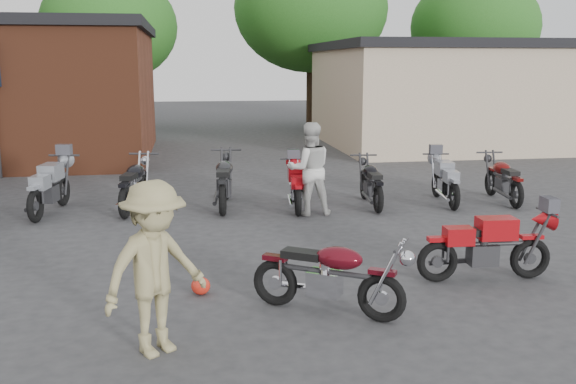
{
  "coord_description": "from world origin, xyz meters",
  "views": [
    {
      "loc": [
        -1.75,
        -7.86,
        2.99
      ],
      "look_at": [
        -0.13,
        2.41,
        0.9
      ],
      "focal_mm": 40.0,
      "sensor_mm": 36.0,
      "label": 1
    }
  ],
  "objects": [
    {
      "name": "ground",
      "position": [
        0.0,
        0.0,
        0.0
      ],
      "size": [
        90.0,
        90.0,
        0.0
      ],
      "primitive_type": "plane",
      "color": "#313133"
    },
    {
      "name": "row_bike_7",
      "position": [
        5.06,
        5.07,
        0.55
      ],
      "size": [
        0.79,
        1.95,
        1.1
      ],
      "primitive_type": null,
      "rotation": [
        0.0,
        0.0,
        1.49
      ],
      "color": "#590C0B",
      "rests_on": "ground"
    },
    {
      "name": "person_tan",
      "position": [
        -2.12,
        -1.44,
        0.92
      ],
      "size": [
        1.37,
        1.24,
        1.84
      ],
      "primitive_type": "imported",
      "rotation": [
        0.0,
        0.0,
        0.61
      ],
      "color": "#998E5F",
      "rests_on": "ground"
    },
    {
      "name": "stucco_building",
      "position": [
        8.5,
        15.0,
        1.75
      ],
      "size": [
        10.0,
        8.0,
        3.5
      ],
      "primitive_type": "cube",
      "color": "tan",
      "rests_on": "ground"
    },
    {
      "name": "row_bike_3",
      "position": [
        -1.01,
        5.47,
        0.62
      ],
      "size": [
        0.92,
        2.19,
        1.24
      ],
      "primitive_type": null,
      "rotation": [
        0.0,
        0.0,
        1.47
      ],
      "color": "black",
      "rests_on": "ground"
    },
    {
      "name": "row_bike_1",
      "position": [
        -4.53,
        5.43,
        0.6
      ],
      "size": [
        1.0,
        2.14,
        1.19
      ],
      "primitive_type": null,
      "rotation": [
        0.0,
        0.0,
        1.41
      ],
      "color": "gray",
      "rests_on": "ground"
    },
    {
      "name": "vintage_motorcycle",
      "position": [
        -0.11,
        -0.68,
        0.55
      ],
      "size": [
        1.92,
        1.53,
        1.09
      ],
      "primitive_type": null,
      "rotation": [
        0.0,
        0.0,
        -0.56
      ],
      "color": "#4D0912",
      "rests_on": "ground"
    },
    {
      "name": "tree_3",
      "position": [
        12.0,
        22.0,
        3.8
      ],
      "size": [
        6.08,
        6.08,
        7.6
      ],
      "primitive_type": null,
      "color": "#1D5516",
      "rests_on": "ground"
    },
    {
      "name": "tree_2",
      "position": [
        4.0,
        22.0,
        4.4
      ],
      "size": [
        7.04,
        7.04,
        8.8
      ],
      "primitive_type": null,
      "color": "#1D5516",
      "rests_on": "ground"
    },
    {
      "name": "person_light",
      "position": [
        0.63,
        4.51,
        0.93
      ],
      "size": [
        0.92,
        0.73,
        1.86
      ],
      "primitive_type": "imported",
      "rotation": [
        0.0,
        0.0,
        3.16
      ],
      "color": "silver",
      "rests_on": "ground"
    },
    {
      "name": "sportbike",
      "position": [
        2.33,
        0.19,
        0.54
      ],
      "size": [
        1.89,
        0.69,
        1.08
      ],
      "primitive_type": null,
      "rotation": [
        0.0,
        0.0,
        -0.04
      ],
      "color": "#B60F15",
      "rests_on": "ground"
    },
    {
      "name": "row_bike_4",
      "position": [
        0.45,
        5.09,
        0.53
      ],
      "size": [
        0.78,
        1.87,
        1.05
      ],
      "primitive_type": null,
      "rotation": [
        0.0,
        0.0,
        1.47
      ],
      "color": "#B00E17",
      "rests_on": "ground"
    },
    {
      "name": "row_bike_2",
      "position": [
        -2.87,
        5.48,
        0.59
      ],
      "size": [
        1.02,
        2.13,
        1.19
      ],
      "primitive_type": null,
      "rotation": [
        0.0,
        0.0,
        1.4
      ],
      "color": "black",
      "rests_on": "ground"
    },
    {
      "name": "helmet",
      "position": [
        -1.64,
        0.24,
        0.12
      ],
      "size": [
        0.26,
        0.26,
        0.23
      ],
      "primitive_type": "ellipsoid",
      "rotation": [
        0.0,
        0.0,
        -0.01
      ],
      "color": "red",
      "rests_on": "ground"
    },
    {
      "name": "tree_1",
      "position": [
        -5.0,
        22.0,
        3.7
      ],
      "size": [
        5.92,
        5.92,
        7.4
      ],
      "primitive_type": null,
      "color": "#1D5516",
      "rests_on": "ground"
    },
    {
      "name": "row_bike_5",
      "position": [
        2.08,
        5.11,
        0.55
      ],
      "size": [
        0.76,
        1.93,
        1.1
      ],
      "primitive_type": null,
      "rotation": [
        0.0,
        0.0,
        1.5
      ],
      "color": "black",
      "rests_on": "ground"
    },
    {
      "name": "row_bike_6",
      "position": [
        3.74,
        5.1,
        0.54
      ],
      "size": [
        0.84,
        1.94,
        1.09
      ],
      "primitive_type": null,
      "rotation": [
        0.0,
        0.0,
        1.45
      ],
      "color": "gray",
      "rests_on": "ground"
    }
  ]
}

